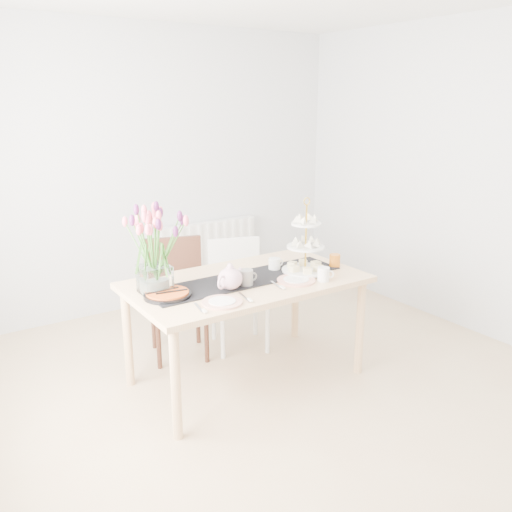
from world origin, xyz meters
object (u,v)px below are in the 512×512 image
chair_brown (176,288)px  mug_white (323,274)px  mug_grey (246,278)px  mug_orange (335,261)px  chair_white (237,285)px  plate_left (222,302)px  cream_jug (274,264)px  plate_right (296,280)px  cake_stand (305,253)px  dining_table (246,290)px  tulip_vase (153,237)px  tart_tin (168,294)px  radiator (203,252)px  teapot (230,278)px

chair_brown → mug_white: bearing=-40.6°
mug_grey → mug_orange: bearing=3.4°
chair_white → plate_left: 1.09m
cream_jug → plate_right: cream_jug is taller
mug_white → mug_orange: (0.28, 0.20, -0.00)m
chair_white → cake_stand: (0.17, -0.65, 0.39)m
dining_table → tulip_vase: bearing=171.1°
cake_stand → tart_tin: cake_stand is taller
chair_white → cream_jug: bearing=-69.5°
chair_white → tulip_vase: tulip_vase is taller
tulip_vase → cake_stand: size_ratio=1.37×
mug_orange → plate_right: bearing=168.9°
cake_stand → cream_jug: size_ratio=5.65×
tart_tin → mug_grey: (0.52, -0.09, 0.04)m
radiator → chair_brown: chair_brown is taller
radiator → tulip_vase: 2.14m
tart_tin → mug_orange: mug_orange is taller
tart_tin → plate_right: 0.88m
chair_brown → dining_table: bearing=-55.7°
mug_orange → plate_left: (-1.06, -0.18, -0.04)m
dining_table → mug_orange: (0.70, -0.12, 0.12)m
cake_stand → mug_white: size_ratio=5.05×
mug_white → plate_right: (-0.16, 0.10, -0.04)m
chair_white → tart_tin: bearing=-128.3°
radiator → plate_left: 2.26m
mug_grey → mug_white: 0.53m
chair_white → mug_grey: same height
cake_stand → chair_brown: bearing=129.6°
radiator → chair_white: chair_white is taller
cream_jug → teapot: bearing=-156.3°
tulip_vase → mug_grey: tulip_vase is taller
tulip_vase → radiator: bearing=53.4°
cream_jug → mug_grey: mug_grey is taller
dining_table → cake_stand: 0.50m
mug_grey → cake_stand: bearing=5.4°
tulip_vase → teapot: tulip_vase is taller
chair_white → dining_table: bearing=-97.7°
tart_tin → cream_jug: bearing=5.6°
teapot → mug_white: 0.65m
dining_table → mug_orange: mug_orange is taller
radiator → chair_white: bearing=-105.2°
radiator → plate_right: plate_right is taller
chair_brown → mug_white: size_ratio=9.38×
dining_table → mug_white: size_ratio=16.58×
cream_jug → mug_orange: bearing=-22.4°
cream_jug → plate_left: bearing=-148.7°
tulip_vase → dining_table: bearing=-8.9°
tart_tin → mug_orange: 1.30m
tart_tin → mug_grey: 0.53m
dining_table → chair_white: (0.27, 0.55, -0.18)m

